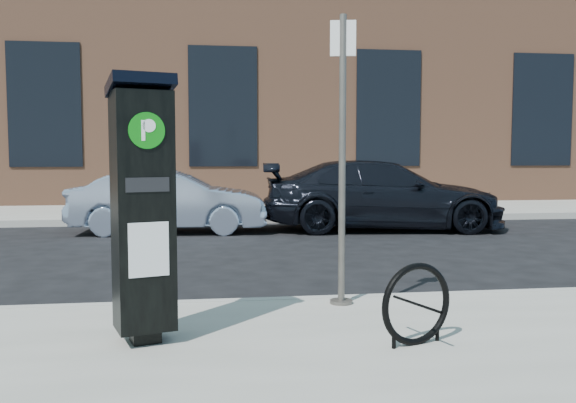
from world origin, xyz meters
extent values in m
plane|color=black|center=(0.00, 0.00, 0.00)|extent=(120.00, 120.00, 0.00)
cube|color=gray|center=(0.00, 14.00, 0.07)|extent=(60.00, 12.00, 0.15)
cube|color=#9E9B93|center=(0.00, -0.02, 0.07)|extent=(60.00, 0.12, 0.16)
cube|color=#9E9B93|center=(0.00, 8.02, 0.07)|extent=(60.00, 0.12, 0.16)
cube|color=#8D5A40|center=(0.00, 17.00, 4.00)|extent=(28.00, 10.00, 8.00)
cube|color=black|center=(-5.00, 11.98, 3.00)|extent=(2.00, 0.06, 3.50)
cube|color=black|center=(0.00, 11.98, 3.00)|extent=(2.00, 0.06, 3.50)
cube|color=black|center=(5.00, 11.98, 3.00)|extent=(2.00, 0.06, 3.50)
cube|color=black|center=(10.00, 11.98, 3.00)|extent=(2.00, 0.06, 3.50)
cube|color=black|center=(-1.02, -1.29, 0.20)|extent=(0.27, 0.27, 0.11)
cube|color=black|center=(-1.02, -1.29, 1.18)|extent=(0.52, 0.49, 1.84)
cube|color=black|center=(-1.02, -1.29, 2.14)|extent=(0.58, 0.54, 0.17)
cylinder|color=#085D0D|center=(-0.96, -1.47, 1.79)|extent=(0.26, 0.10, 0.27)
cube|color=white|center=(-0.96, -1.47, 1.79)|extent=(0.10, 0.04, 0.15)
cube|color=silver|center=(-0.96, -1.47, 0.91)|extent=(0.29, 0.10, 0.41)
cube|color=black|center=(-0.96, -1.47, 1.39)|extent=(0.31, 0.10, 0.11)
cylinder|color=#4E4945|center=(0.78, -0.30, 0.17)|extent=(0.22, 0.22, 0.03)
cylinder|color=#4E4945|center=(0.78, -0.30, 1.55)|extent=(0.07, 0.07, 2.79)
cube|color=silver|center=(0.78, -0.30, 2.72)|extent=(0.24, 0.07, 0.34)
torus|color=black|center=(1.06, -1.65, 0.47)|extent=(0.62, 0.26, 0.64)
cylinder|color=black|center=(0.86, -1.72, 0.21)|extent=(0.03, 0.03, 0.13)
cylinder|color=black|center=(1.26, -1.58, 0.21)|extent=(0.03, 0.03, 0.13)
imported|color=#94A2BD|center=(-1.27, 6.62, 0.65)|extent=(4.03, 1.59, 1.30)
imported|color=black|center=(3.21, 6.51, 0.74)|extent=(5.29, 2.61, 1.48)
camera|label=1|loc=(-0.54, -6.08, 1.62)|focal=38.00mm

